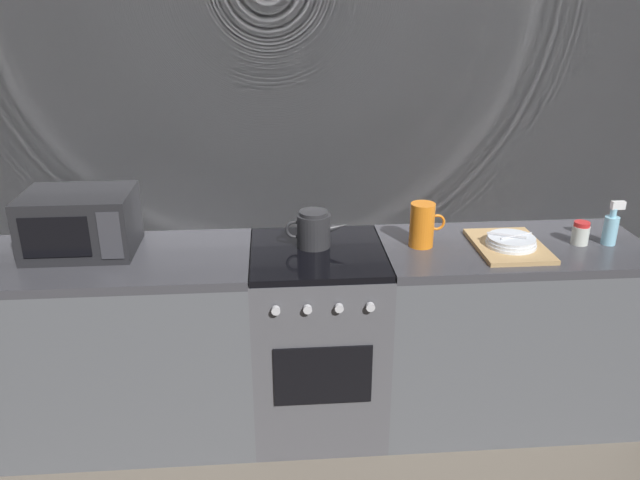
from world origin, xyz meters
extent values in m
plane|color=#6B6054|center=(0.00, 0.00, 0.00)|extent=(8.00, 8.00, 0.00)
cube|color=gray|center=(0.00, 0.33, 1.20)|extent=(3.60, 0.05, 2.40)
cube|color=#BCBCC1|center=(0.00, 0.30, 1.20)|extent=(3.58, 0.01, 2.39)
cube|color=#515459|center=(-0.90, 0.00, 0.43)|extent=(1.20, 0.60, 0.86)
cube|color=#38383D|center=(-0.90, 0.00, 0.88)|extent=(1.20, 0.60, 0.04)
cube|color=#4C4C51|center=(0.00, 0.00, 0.43)|extent=(0.60, 0.60, 0.87)
cube|color=black|center=(0.00, 0.00, 0.89)|extent=(0.59, 0.59, 0.03)
cube|color=black|center=(0.00, -0.30, 0.45)|extent=(0.42, 0.01, 0.28)
cylinder|color=#B7B7BC|center=(-0.19, -0.32, 0.78)|extent=(0.04, 0.02, 0.04)
cylinder|color=#B7B7BC|center=(-0.06, -0.32, 0.78)|extent=(0.04, 0.02, 0.04)
cylinder|color=#B7B7BC|center=(0.06, -0.32, 0.78)|extent=(0.04, 0.02, 0.04)
cylinder|color=#B7B7BC|center=(0.19, -0.32, 0.78)|extent=(0.04, 0.02, 0.04)
cube|color=#515459|center=(0.90, 0.00, 0.43)|extent=(1.20, 0.60, 0.86)
cube|color=#38383D|center=(0.90, 0.00, 0.88)|extent=(1.20, 0.60, 0.04)
cube|color=black|center=(-1.03, 0.08, 1.04)|extent=(0.46, 0.34, 0.27)
cube|color=black|center=(-1.08, -0.10, 1.04)|extent=(0.28, 0.01, 0.17)
cube|color=#333338|center=(-0.86, -0.10, 1.04)|extent=(0.09, 0.01, 0.21)
cylinder|color=#262628|center=(-0.01, 0.05, 0.98)|extent=(0.15, 0.15, 0.15)
cylinder|color=#262628|center=(-0.01, 0.05, 1.06)|extent=(0.13, 0.13, 0.02)
cone|color=#262628|center=(0.10, 0.05, 0.99)|extent=(0.10, 0.04, 0.05)
torus|color=#262628|center=(-0.10, 0.05, 0.98)|extent=(0.08, 0.01, 0.08)
cylinder|color=orange|center=(0.47, 0.02, 1.00)|extent=(0.11, 0.11, 0.20)
torus|color=orange|center=(0.54, 0.02, 1.01)|extent=(0.08, 0.01, 0.08)
cube|color=tan|center=(0.85, -0.04, 0.91)|extent=(0.30, 0.40, 0.02)
cylinder|color=silver|center=(0.85, -0.06, 0.93)|extent=(0.22, 0.22, 0.01)
cylinder|color=silver|center=(0.85, -0.06, 0.94)|extent=(0.21, 0.21, 0.01)
cylinder|color=silver|center=(0.85, -0.06, 0.96)|extent=(0.21, 0.21, 0.01)
cylinder|color=silver|center=(0.87, -0.06, 0.97)|extent=(0.16, 0.07, 0.01)
cube|color=silver|center=(0.83, -0.05, 0.97)|extent=(0.16, 0.09, 0.00)
cylinder|color=silver|center=(1.19, -0.01, 0.94)|extent=(0.08, 0.08, 0.08)
cylinder|color=red|center=(1.19, -0.01, 0.99)|extent=(0.07, 0.07, 0.02)
cylinder|color=#8CCCE5|center=(1.32, -0.03, 0.97)|extent=(0.06, 0.06, 0.13)
cylinder|color=#8CCCE5|center=(1.32, -0.03, 1.05)|extent=(0.03, 0.03, 0.04)
cube|color=white|center=(1.34, -0.03, 1.08)|extent=(0.06, 0.02, 0.04)
camera|label=1|loc=(-0.19, -2.55, 1.99)|focal=35.22mm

